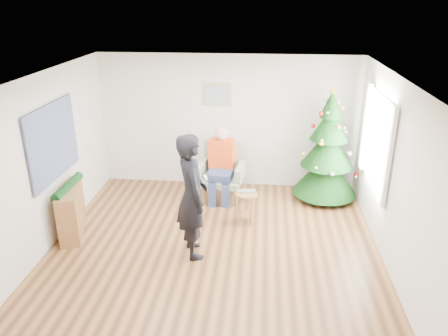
# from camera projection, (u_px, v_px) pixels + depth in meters

# --- Properties ---
(floor) EXTENTS (5.00, 5.00, 0.00)m
(floor) POSITION_uv_depth(u_px,v_px,m) (214.00, 249.00, 6.66)
(floor) COLOR brown
(floor) RESTS_ON ground
(ceiling) EXTENTS (5.00, 5.00, 0.00)m
(ceiling) POSITION_uv_depth(u_px,v_px,m) (212.00, 78.00, 5.69)
(ceiling) COLOR white
(ceiling) RESTS_ON wall_back
(wall_back) EXTENTS (5.00, 0.00, 5.00)m
(wall_back) POSITION_uv_depth(u_px,v_px,m) (228.00, 122.00, 8.48)
(wall_back) COLOR silver
(wall_back) RESTS_ON floor
(wall_front) EXTENTS (5.00, 0.00, 5.00)m
(wall_front) POSITION_uv_depth(u_px,v_px,m) (180.00, 277.00, 3.87)
(wall_front) COLOR silver
(wall_front) RESTS_ON floor
(wall_left) EXTENTS (0.00, 5.00, 5.00)m
(wall_left) POSITION_uv_depth(u_px,v_px,m) (44.00, 164.00, 6.39)
(wall_left) COLOR silver
(wall_left) RESTS_ON floor
(wall_right) EXTENTS (0.00, 5.00, 5.00)m
(wall_right) POSITION_uv_depth(u_px,v_px,m) (395.00, 177.00, 5.96)
(wall_right) COLOR silver
(wall_right) RESTS_ON floor
(window_panel) EXTENTS (0.04, 1.30, 1.40)m
(window_panel) POSITION_uv_depth(u_px,v_px,m) (377.00, 140.00, 6.81)
(window_panel) COLOR white
(window_panel) RESTS_ON wall_right
(curtains) EXTENTS (0.05, 1.75, 1.50)m
(curtains) POSITION_uv_depth(u_px,v_px,m) (375.00, 140.00, 6.81)
(curtains) COLOR white
(curtains) RESTS_ON wall_right
(christmas_tree) EXTENTS (1.19, 1.19, 2.15)m
(christmas_tree) POSITION_uv_depth(u_px,v_px,m) (328.00, 150.00, 7.98)
(christmas_tree) COLOR #3F2816
(christmas_tree) RESTS_ON floor
(stool) EXTENTS (0.38, 0.38, 0.56)m
(stool) POSITION_uv_depth(u_px,v_px,m) (246.00, 208.00, 7.31)
(stool) COLOR brown
(stool) RESTS_ON floor
(laptop) EXTENTS (0.33, 0.24, 0.02)m
(laptop) POSITION_uv_depth(u_px,v_px,m) (246.00, 192.00, 7.20)
(laptop) COLOR silver
(laptop) RESTS_ON stool
(armchair) EXTENTS (0.89, 0.83, 1.04)m
(armchair) POSITION_uv_depth(u_px,v_px,m) (222.00, 179.00, 8.21)
(armchair) COLOR gray
(armchair) RESTS_ON floor
(seated_person) EXTENTS (0.49, 0.69, 1.36)m
(seated_person) POSITION_uv_depth(u_px,v_px,m) (221.00, 164.00, 8.04)
(seated_person) COLOR navy
(seated_person) RESTS_ON armchair
(standing_man) EXTENTS (0.66, 0.80, 1.87)m
(standing_man) POSITION_uv_depth(u_px,v_px,m) (192.00, 196.00, 6.23)
(standing_man) COLOR black
(standing_man) RESTS_ON floor
(game_controller) EXTENTS (0.08, 0.13, 0.04)m
(game_controller) POSITION_uv_depth(u_px,v_px,m) (205.00, 178.00, 6.07)
(game_controller) COLOR white
(game_controller) RESTS_ON standing_man
(console) EXTENTS (0.57, 1.04, 0.80)m
(console) POSITION_uv_depth(u_px,v_px,m) (71.00, 211.00, 6.98)
(console) COLOR brown
(console) RESTS_ON floor
(garland) EXTENTS (0.14, 0.90, 0.14)m
(garland) POSITION_uv_depth(u_px,v_px,m) (68.00, 187.00, 6.82)
(garland) COLOR black
(garland) RESTS_ON console
(tapestry) EXTENTS (0.03, 1.50, 1.15)m
(tapestry) POSITION_uv_depth(u_px,v_px,m) (53.00, 142.00, 6.57)
(tapestry) COLOR black
(tapestry) RESTS_ON wall_left
(framed_picture) EXTENTS (0.52, 0.05, 0.42)m
(framed_picture) POSITION_uv_depth(u_px,v_px,m) (217.00, 94.00, 8.26)
(framed_picture) COLOR tan
(framed_picture) RESTS_ON wall_back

